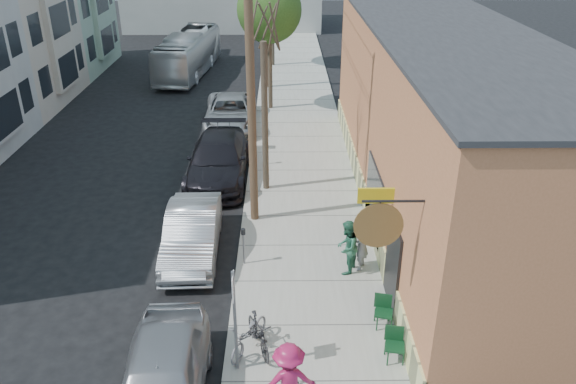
{
  "coord_description": "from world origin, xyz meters",
  "views": [
    {
      "loc": [
        3.47,
        -13.77,
        10.04
      ],
      "look_at": [
        3.64,
        3.23,
        1.5
      ],
      "focal_mm": 35.0,
      "sensor_mm": 36.0,
      "label": 1
    }
  ],
  "objects_px": {
    "parking_meter_far": "(254,147)",
    "patio_chair_b": "(395,346)",
    "cyclist": "(289,381)",
    "parked_bike_b": "(249,335)",
    "car_0": "(162,382)",
    "car_3": "(231,112)",
    "parking_meter_near": "(244,241)",
    "bus": "(189,53)",
    "sign_post": "(235,312)",
    "patio_chair_a": "(384,312)",
    "utility_pole_near": "(249,74)",
    "tree_bare": "(265,119)",
    "patron_grey": "(362,244)",
    "car_1": "(192,233)",
    "car_2": "(218,159)",
    "tree_leafy_mid": "(269,11)",
    "patron_green": "(347,247)",
    "parked_bike_a": "(258,334)"
  },
  "relations": [
    {
      "from": "parking_meter_far",
      "to": "patio_chair_b",
      "type": "bearing_deg",
      "value": -71.7
    },
    {
      "from": "cyclist",
      "to": "parked_bike_b",
      "type": "height_order",
      "value": "cyclist"
    },
    {
      "from": "car_0",
      "to": "car_3",
      "type": "bearing_deg",
      "value": 87.74
    },
    {
      "from": "parking_meter_near",
      "to": "bus",
      "type": "xyz_separation_m",
      "value": [
        -5.14,
        23.52,
        0.4
      ]
    },
    {
      "from": "sign_post",
      "to": "patio_chair_b",
      "type": "xyz_separation_m",
      "value": [
        3.82,
        0.23,
        -1.24
      ]
    },
    {
      "from": "parking_meter_near",
      "to": "patio_chair_a",
      "type": "xyz_separation_m",
      "value": [
        3.86,
        -3.0,
        -0.39
      ]
    },
    {
      "from": "cyclist",
      "to": "car_3",
      "type": "relative_size",
      "value": 0.33
    },
    {
      "from": "parking_meter_far",
      "to": "cyclist",
      "type": "bearing_deg",
      "value": -84.38
    },
    {
      "from": "utility_pole_near",
      "to": "tree_bare",
      "type": "height_order",
      "value": "utility_pole_near"
    },
    {
      "from": "parking_meter_near",
      "to": "patron_grey",
      "type": "distance_m",
      "value": 3.61
    },
    {
      "from": "parked_bike_b",
      "to": "car_1",
      "type": "distance_m",
      "value": 5.12
    },
    {
      "from": "patron_grey",
      "to": "parked_bike_b",
      "type": "bearing_deg",
      "value": -22.51
    },
    {
      "from": "sign_post",
      "to": "car_2",
      "type": "relative_size",
      "value": 0.48
    },
    {
      "from": "parked_bike_b",
      "to": "car_3",
      "type": "relative_size",
      "value": 0.3
    },
    {
      "from": "car_1",
      "to": "car_3",
      "type": "relative_size",
      "value": 0.83
    },
    {
      "from": "parking_meter_near",
      "to": "car_3",
      "type": "relative_size",
      "value": 0.22
    },
    {
      "from": "patio_chair_a",
      "to": "cyclist",
      "type": "height_order",
      "value": "cyclist"
    },
    {
      "from": "tree_leafy_mid",
      "to": "patio_chair_b",
      "type": "relative_size",
      "value": 7.91
    },
    {
      "from": "sign_post",
      "to": "patio_chair_b",
      "type": "relative_size",
      "value": 3.18
    },
    {
      "from": "car_2",
      "to": "patio_chair_b",
      "type": "bearing_deg",
      "value": -63.57
    },
    {
      "from": "sign_post",
      "to": "parking_meter_near",
      "type": "height_order",
      "value": "sign_post"
    },
    {
      "from": "sign_post",
      "to": "patron_green",
      "type": "xyz_separation_m",
      "value": [
        3.03,
        4.03,
        -0.82
      ]
    },
    {
      "from": "parking_meter_near",
      "to": "tree_bare",
      "type": "height_order",
      "value": "tree_bare"
    },
    {
      "from": "tree_leafy_mid",
      "to": "cyclist",
      "type": "xyz_separation_m",
      "value": [
        0.77,
        -21.42,
        -4.31
      ]
    },
    {
      "from": "cyclist",
      "to": "parked_bike_b",
      "type": "xyz_separation_m",
      "value": [
        -0.96,
        2.02,
        -0.49
      ]
    },
    {
      "from": "utility_pole_near",
      "to": "patio_chair_a",
      "type": "height_order",
      "value": "utility_pole_near"
    },
    {
      "from": "utility_pole_near",
      "to": "patio_chair_b",
      "type": "bearing_deg",
      "value": -62.16
    },
    {
      "from": "car_1",
      "to": "patio_chair_b",
      "type": "bearing_deg",
      "value": -44.31
    },
    {
      "from": "patron_green",
      "to": "utility_pole_near",
      "type": "bearing_deg",
      "value": -115.34
    },
    {
      "from": "tree_leafy_mid",
      "to": "bus",
      "type": "relative_size",
      "value": 0.7
    },
    {
      "from": "parking_meter_near",
      "to": "patio_chair_a",
      "type": "distance_m",
      "value": 4.9
    },
    {
      "from": "sign_post",
      "to": "parked_bike_a",
      "type": "bearing_deg",
      "value": 53.58
    },
    {
      "from": "parking_meter_near",
      "to": "car_2",
      "type": "relative_size",
      "value": 0.21
    },
    {
      "from": "parked_bike_a",
      "to": "tree_bare",
      "type": "bearing_deg",
      "value": 69.53
    },
    {
      "from": "patio_chair_b",
      "to": "tree_bare",
      "type": "bearing_deg",
      "value": 119.94
    },
    {
      "from": "sign_post",
      "to": "patron_grey",
      "type": "relative_size",
      "value": 1.65
    },
    {
      "from": "car_3",
      "to": "sign_post",
      "type": "bearing_deg",
      "value": -87.44
    },
    {
      "from": "utility_pole_near",
      "to": "parking_meter_near",
      "type": "bearing_deg",
      "value": -92.78
    },
    {
      "from": "sign_post",
      "to": "car_3",
      "type": "relative_size",
      "value": 0.5
    },
    {
      "from": "tree_bare",
      "to": "patio_chair_a",
      "type": "bearing_deg",
      "value": -68.42
    },
    {
      "from": "patron_grey",
      "to": "car_2",
      "type": "bearing_deg",
      "value": -124.05
    },
    {
      "from": "patio_chair_b",
      "to": "cyclist",
      "type": "bearing_deg",
      "value": -137.81
    },
    {
      "from": "patron_grey",
      "to": "bus",
      "type": "bearing_deg",
      "value": -140.15
    },
    {
      "from": "tree_bare",
      "to": "car_3",
      "type": "distance_m",
      "value": 8.06
    },
    {
      "from": "parking_meter_far",
      "to": "car_3",
      "type": "xyz_separation_m",
      "value": [
        -1.45,
        5.25,
        -0.2
      ]
    },
    {
      "from": "tree_leafy_mid",
      "to": "car_0",
      "type": "bearing_deg",
      "value": -95.4
    },
    {
      "from": "car_1",
      "to": "bus",
      "type": "height_order",
      "value": "bus"
    },
    {
      "from": "parking_meter_near",
      "to": "tree_bare",
      "type": "relative_size",
      "value": 0.21
    },
    {
      "from": "utility_pole_near",
      "to": "patron_green",
      "type": "relative_size",
      "value": 5.78
    },
    {
      "from": "parking_meter_far",
      "to": "car_1",
      "type": "height_order",
      "value": "car_1"
    }
  ]
}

